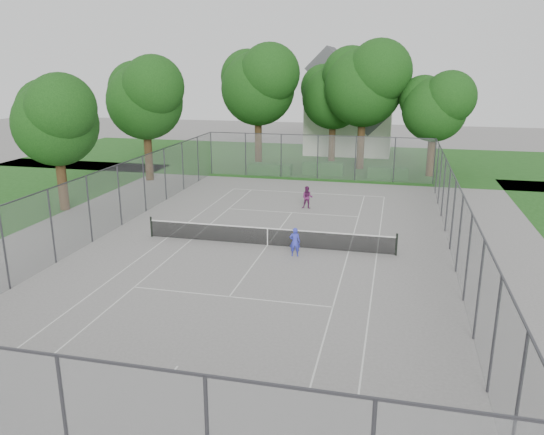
% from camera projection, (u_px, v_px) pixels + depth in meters
% --- Properties ---
extents(ground, '(120.00, 120.00, 0.00)m').
position_uv_depth(ground, '(268.00, 245.00, 26.98)').
color(ground, slate).
rests_on(ground, ground).
extents(grass_far, '(60.00, 20.00, 0.00)m').
position_uv_depth(grass_far, '(331.00, 160.00, 51.31)').
color(grass_far, '#1A4B15').
rests_on(grass_far, ground).
extents(court_markings, '(11.03, 23.83, 0.01)m').
position_uv_depth(court_markings, '(268.00, 245.00, 26.98)').
color(court_markings, silver).
rests_on(court_markings, ground).
extents(tennis_net, '(12.87, 0.10, 1.10)m').
position_uv_depth(tennis_net, '(267.00, 236.00, 26.84)').
color(tennis_net, black).
rests_on(tennis_net, ground).
extents(perimeter_fence, '(18.08, 34.08, 3.52)m').
position_uv_depth(perimeter_fence, '(267.00, 211.00, 26.48)').
color(perimeter_fence, '#38383D').
rests_on(perimeter_fence, ground).
extents(tree_far_left, '(7.49, 6.84, 10.77)m').
position_uv_depth(tree_far_left, '(259.00, 82.00, 46.59)').
color(tree_far_left, '#372414').
rests_on(tree_far_left, ground).
extents(tree_far_midleft, '(6.55, 5.98, 9.41)m').
position_uv_depth(tree_far_midleft, '(334.00, 92.00, 47.94)').
color(tree_far_midleft, '#372414').
rests_on(tree_far_midleft, ground).
extents(tree_far_midright, '(7.66, 6.99, 11.01)m').
position_uv_depth(tree_far_midright, '(365.00, 81.00, 44.87)').
color(tree_far_midright, '#372414').
rests_on(tree_far_midright, ground).
extents(tree_far_right, '(5.92, 5.40, 8.50)m').
position_uv_depth(tree_far_right, '(436.00, 104.00, 42.25)').
color(tree_far_right, '#372414').
rests_on(tree_far_right, ground).
extents(tree_side_back, '(6.71, 6.13, 9.65)m').
position_uv_depth(tree_side_back, '(145.00, 95.00, 40.56)').
color(tree_side_back, '#372414').
rests_on(tree_side_back, ground).
extents(tree_side_front, '(5.90, 5.38, 8.47)m').
position_uv_depth(tree_side_front, '(55.00, 117.00, 32.06)').
color(tree_side_front, '#372414').
rests_on(tree_side_front, ground).
extents(hedge_left, '(3.62, 1.08, 0.90)m').
position_uv_depth(hedge_left, '(270.00, 169.00, 44.52)').
color(hedge_left, '#194D19').
rests_on(hedge_left, ground).
extents(hedge_mid, '(3.38, 0.97, 1.06)m').
position_uv_depth(hedge_mid, '(323.00, 168.00, 44.40)').
color(hedge_mid, '#194D19').
rests_on(hedge_mid, ground).
extents(hedge_right, '(3.19, 1.17, 0.96)m').
position_uv_depth(hedge_right, '(388.00, 173.00, 42.82)').
color(hedge_right, '#194D19').
rests_on(hedge_right, ground).
extents(house, '(8.56, 6.63, 10.65)m').
position_uv_depth(house, '(350.00, 111.00, 54.51)').
color(house, silver).
rests_on(house, ground).
extents(girl_player, '(0.56, 0.40, 1.42)m').
position_uv_depth(girl_player, '(295.00, 242.00, 25.30)').
color(girl_player, '#3339C0').
rests_on(girl_player, ground).
extents(woman_player, '(0.72, 0.57, 1.44)m').
position_uv_depth(woman_player, '(307.00, 197.00, 33.76)').
color(woman_player, '#632155').
rests_on(woman_player, ground).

